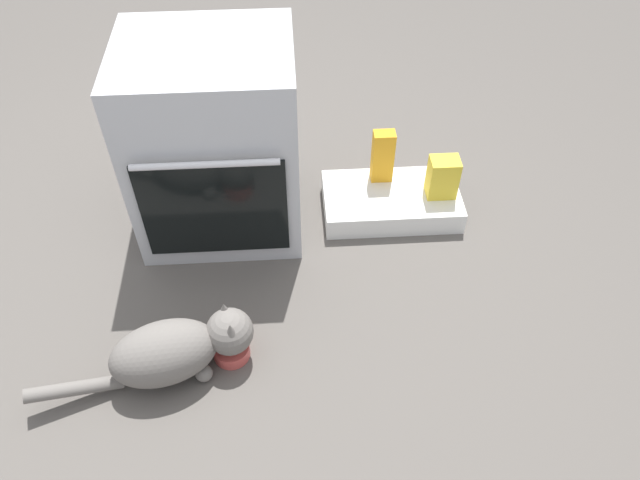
{
  "coord_description": "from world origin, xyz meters",
  "views": [
    {
      "loc": [
        0.29,
        -1.42,
        1.86
      ],
      "look_at": [
        0.39,
        0.08,
        0.25
      ],
      "focal_mm": 34.43,
      "sensor_mm": 36.0,
      "label": 1
    }
  ],
  "objects_px": {
    "pantry_cabinet": "(391,201)",
    "juice_carton": "(383,156)",
    "cat": "(176,349)",
    "food_bowl": "(231,350)",
    "oven": "(215,143)",
    "snack_bag": "(443,177)"
  },
  "relations": [
    {
      "from": "food_bowl",
      "to": "snack_bag",
      "type": "height_order",
      "value": "snack_bag"
    },
    {
      "from": "oven",
      "to": "food_bowl",
      "type": "relative_size",
      "value": 6.16
    },
    {
      "from": "oven",
      "to": "cat",
      "type": "height_order",
      "value": "oven"
    },
    {
      "from": "pantry_cabinet",
      "to": "juice_carton",
      "type": "xyz_separation_m",
      "value": [
        -0.04,
        0.1,
        0.17
      ]
    },
    {
      "from": "juice_carton",
      "to": "snack_bag",
      "type": "distance_m",
      "value": 0.26
    },
    {
      "from": "cat",
      "to": "juice_carton",
      "type": "height_order",
      "value": "juice_carton"
    },
    {
      "from": "oven",
      "to": "food_bowl",
      "type": "distance_m",
      "value": 0.79
    },
    {
      "from": "cat",
      "to": "food_bowl",
      "type": "bearing_deg",
      "value": 0.0
    },
    {
      "from": "cat",
      "to": "snack_bag",
      "type": "distance_m",
      "value": 1.26
    },
    {
      "from": "snack_bag",
      "to": "cat",
      "type": "bearing_deg",
      "value": -144.99
    },
    {
      "from": "cat",
      "to": "juice_carton",
      "type": "relative_size",
      "value": 3.09
    },
    {
      "from": "juice_carton",
      "to": "snack_bag",
      "type": "height_order",
      "value": "juice_carton"
    },
    {
      "from": "pantry_cabinet",
      "to": "juice_carton",
      "type": "height_order",
      "value": "juice_carton"
    },
    {
      "from": "food_bowl",
      "to": "snack_bag",
      "type": "xyz_separation_m",
      "value": [
        0.86,
        0.67,
        0.16
      ]
    },
    {
      "from": "pantry_cabinet",
      "to": "snack_bag",
      "type": "height_order",
      "value": "snack_bag"
    },
    {
      "from": "pantry_cabinet",
      "to": "food_bowl",
      "type": "xyz_separation_m",
      "value": [
        -0.66,
        -0.69,
        -0.02
      ]
    },
    {
      "from": "pantry_cabinet",
      "to": "food_bowl",
      "type": "bearing_deg",
      "value": -133.66
    },
    {
      "from": "snack_bag",
      "to": "food_bowl",
      "type": "bearing_deg",
      "value": -141.91
    },
    {
      "from": "food_bowl",
      "to": "juice_carton",
      "type": "distance_m",
      "value": 1.02
    },
    {
      "from": "food_bowl",
      "to": "pantry_cabinet",
      "type": "bearing_deg",
      "value": 46.34
    },
    {
      "from": "food_bowl",
      "to": "juice_carton",
      "type": "relative_size",
      "value": 0.54
    },
    {
      "from": "cat",
      "to": "juice_carton",
      "type": "bearing_deg",
      "value": 30.67
    }
  ]
}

